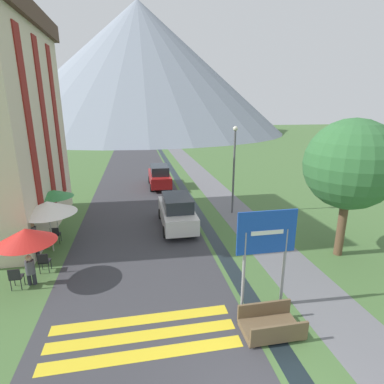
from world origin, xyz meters
The scene contains 20 objects.
ground_plane centered at (0.00, 20.00, 0.00)m, with size 160.00×160.00×0.00m, color #476B38.
road centered at (-2.50, 30.00, 0.00)m, with size 6.40×60.00×0.01m.
footpath centered at (3.60, 30.00, 0.00)m, with size 2.20×60.00×0.01m.
drainage_channel centered at (1.20, 30.00, 0.00)m, with size 0.60×60.00×0.00m.
crosswalk_marking centered at (-2.50, 2.85, 0.01)m, with size 5.44×1.84×0.01m.
mountain_distant centered at (-0.31, 78.04, 15.66)m, with size 72.14×72.14×31.33m.
road_sign centered at (1.41, 3.49, 2.30)m, with size 1.93×0.11×3.38m.
footbridge centered at (1.20, 2.33, 0.23)m, with size 1.70×1.10×0.65m.
parked_car_near centered at (-0.40, 10.82, 0.91)m, with size 1.78×4.37×1.82m.
parked_car_far centered at (-0.63, 19.62, 0.91)m, with size 1.70×4.40×1.82m.
cafe_chair_far_left centered at (-6.45, 9.82, 0.51)m, with size 0.40×0.40×0.85m.
cafe_chair_nearest centered at (-6.92, 6.05, 0.51)m, with size 0.40×0.40×0.85m.
cafe_chair_near_left centered at (-6.25, 7.10, 0.51)m, with size 0.40×0.40×0.85m.
cafe_umbrella_front_red centered at (-6.46, 6.31, 1.97)m, with size 2.05×2.05×2.24m.
cafe_umbrella_middle_white centered at (-6.40, 9.02, 2.12)m, with size 2.45×2.45×2.40m.
cafe_umbrella_rear_green centered at (-6.64, 11.09, 2.17)m, with size 1.93×1.93×2.36m.
person_seated_near centered at (-6.49, 6.28, 0.66)m, with size 0.32×0.32×1.20m.
person_standing_terrace centered at (-6.89, 8.19, 1.03)m, with size 0.32×0.32×1.77m.
streetlamp centered at (3.32, 12.47, 3.14)m, with size 0.28×0.28×5.32m.
tree_by_path centered at (6.28, 6.31, 4.09)m, with size 3.77×3.77×5.99m.
Camera 1 is at (-2.44, -4.47, 6.40)m, focal length 28.00 mm.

